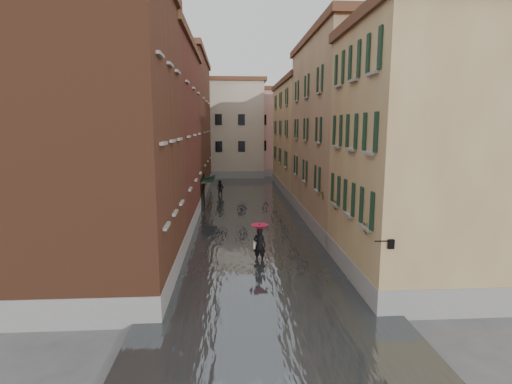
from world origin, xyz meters
name	(u,v)px	position (x,y,z in m)	size (l,w,h in m)	color
ground	(259,267)	(0.00, 0.00, 0.00)	(120.00, 120.00, 0.00)	#515154
floodwater	(248,212)	(0.00, 13.00, 0.10)	(10.00, 60.00, 0.20)	#44494B
building_left_near	(101,143)	(-7.00, -2.00, 6.50)	(6.00, 8.00, 13.00)	brown
building_left_mid	(151,140)	(-7.00, 9.00, 6.25)	(6.00, 14.00, 12.50)	#5E2D1D
building_left_far	(178,128)	(-7.00, 24.00, 7.00)	(6.00, 16.00, 14.00)	brown
building_right_near	(416,159)	(7.00, -2.00, 5.75)	(6.00, 8.00, 11.50)	#A57E55
building_right_mid	(347,136)	(7.00, 9.00, 6.50)	(6.00, 14.00, 13.00)	tan
building_right_far	(308,139)	(7.00, 24.00, 5.75)	(6.00, 16.00, 11.50)	#A57E55
building_end_cream	(220,131)	(-3.00, 38.00, 6.50)	(12.00, 9.00, 13.00)	beige
building_end_pink	(281,134)	(6.00, 40.00, 6.00)	(10.00, 9.00, 12.00)	#CD9B90
awning_near	(207,181)	(-3.49, 14.96, 2.46)	(1.09, 2.87, 2.80)	black
awning_far	(208,179)	(-3.49, 16.07, 2.46)	(1.09, 2.91, 2.80)	black
wall_lantern	(390,243)	(4.33, -6.00, 3.01)	(0.71, 0.22, 0.35)	black
window_planters	(341,201)	(4.12, -0.24, 3.51)	(0.59, 8.47, 0.84)	#985131
pedestrian_main	(260,240)	(0.06, 0.80, 1.24)	(0.96, 0.96, 2.06)	black
pedestrian_far	(220,188)	(-2.53, 20.84, 0.87)	(0.84, 0.66, 1.74)	black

